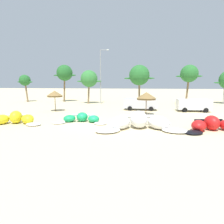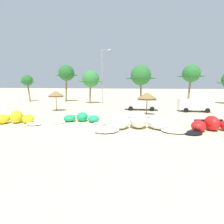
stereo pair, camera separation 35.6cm
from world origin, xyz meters
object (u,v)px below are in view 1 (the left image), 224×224
(kite_left, at_px, (15,119))
(parked_car_second, at_px, (140,103))
(palm_leftmost, at_px, (25,81))
(palm_center_left, at_px, (139,75))
(palm_left, at_px, (65,73))
(palm_center_right, at_px, (189,74))
(lamppost_west, at_px, (101,74))
(kite_center, at_px, (139,122))
(beach_umbrella_near_van, at_px, (55,94))
(beach_umbrella_middle, at_px, (146,96))
(palm_left_of_gap, at_px, (89,79))
(parked_van, at_px, (193,104))
(kite_right_of_center, at_px, (214,125))
(kite_left_of_center, at_px, (82,118))

(kite_left, relative_size, parked_car_second, 1.14)
(palm_leftmost, bearing_deg, palm_center_left, -3.13)
(palm_left, height_order, palm_center_right, palm_left)
(parked_car_second, bearing_deg, kite_left, -136.25)
(palm_left, height_order, palm_center_left, palm_left)
(palm_left, relative_size, lamppost_west, 0.76)
(kite_center, bearing_deg, palm_leftmost, 139.81)
(lamppost_west, bearing_deg, beach_umbrella_near_van, -112.11)
(kite_left, height_order, beach_umbrella_middle, beach_umbrella_middle)
(beach_umbrella_near_van, bearing_deg, beach_umbrella_middle, -5.98)
(palm_leftmost, distance_m, palm_left_of_gap, 15.45)
(beach_umbrella_middle, bearing_deg, lamppost_west, 124.12)
(kite_center, relative_size, beach_umbrella_near_van, 2.68)
(kite_left, relative_size, palm_left, 0.71)
(parked_van, bearing_deg, parked_car_second, 177.11)
(kite_center, bearing_deg, beach_umbrella_near_van, 144.13)
(kite_right_of_center, bearing_deg, parked_car_second, 118.16)
(parked_van, distance_m, lamppost_west, 18.69)
(kite_center, bearing_deg, parked_car_second, 90.00)
(beach_umbrella_near_van, relative_size, parked_car_second, 0.60)
(kite_right_of_center, relative_size, palm_leftmost, 1.03)
(parked_van, distance_m, palm_left_of_gap, 20.48)
(kite_left_of_center, distance_m, kite_center, 6.63)
(beach_umbrella_near_van, xyz_separation_m, palm_leftmost, (-13.16, 12.65, 2.14))
(kite_left, distance_m, palm_leftmost, 25.56)
(beach_umbrella_near_van, xyz_separation_m, lamppost_west, (4.69, 11.55, 3.42))
(kite_left, height_order, kite_center, kite_center)
(kite_left, distance_m, palm_center_right, 30.84)
(kite_center, bearing_deg, beach_umbrella_middle, 83.78)
(kite_center, relative_size, palm_left_of_gap, 1.21)
(kite_right_of_center, distance_m, beach_umbrella_near_van, 21.22)
(kite_left_of_center, relative_size, palm_left_of_gap, 0.88)
(beach_umbrella_middle, height_order, palm_left_of_gap, palm_left_of_gap)
(kite_center, bearing_deg, palm_left_of_gap, 117.08)
(kite_left, bearing_deg, palm_leftmost, 120.96)
(kite_left, distance_m, parked_van, 23.87)
(beach_umbrella_near_van, distance_m, palm_center_right, 25.14)
(parked_car_second, height_order, palm_left, palm_left)
(parked_car_second, xyz_separation_m, palm_left_of_gap, (-10.41, 7.91, 4.00))
(palm_left_of_gap, height_order, palm_center_right, palm_center_right)
(kite_left_of_center, relative_size, parked_car_second, 1.16)
(palm_leftmost, xyz_separation_m, palm_left, (8.83, 1.64, 1.70))
(palm_leftmost, bearing_deg, beach_umbrella_middle, -27.84)
(palm_leftmost, bearing_deg, palm_left, 10.54)
(kite_left_of_center, xyz_separation_m, palm_center_right, (15.57, 18.79, 5.59))
(palm_leftmost, xyz_separation_m, palm_center_left, (25.59, -1.40, 0.97))
(palm_leftmost, bearing_deg, lamppost_west, -3.55)
(kite_right_of_center, height_order, parked_car_second, parked_car_second)
(kite_center, height_order, palm_left_of_gap, palm_left_of_gap)
(parked_van, bearing_deg, kite_left_of_center, -145.03)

